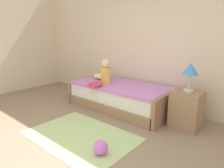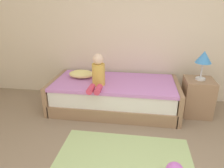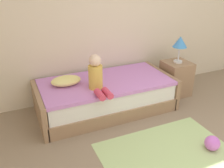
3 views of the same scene
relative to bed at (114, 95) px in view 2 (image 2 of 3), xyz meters
name	(u,v)px [view 2 (image 2 of 3)]	position (x,y,z in m)	size (l,w,h in m)	color
wall_rear	(157,19)	(0.65, 0.60, 1.20)	(7.20, 0.10, 2.90)	beige
bed	(114,95)	(0.00, 0.00, 0.00)	(2.11, 1.00, 0.50)	#997556
nightstand	(197,97)	(1.35, 0.01, 0.05)	(0.44, 0.44, 0.60)	#997556
table_lamp	(204,59)	(1.35, 0.01, 0.69)	(0.24, 0.24, 0.45)	silver
child_figure	(98,73)	(-0.22, -0.23, 0.46)	(0.20, 0.51, 0.50)	gold
pillow	(82,74)	(-0.58, 0.10, 0.32)	(0.44, 0.30, 0.13)	#F2E58C
area_rug	(123,163)	(0.28, -1.30, -0.24)	(1.60, 1.10, 0.01)	#B2D189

